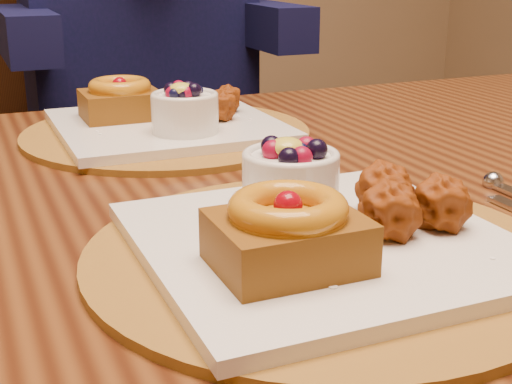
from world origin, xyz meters
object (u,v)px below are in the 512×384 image
Objects in this scene: place_setting_far at (166,120)px; chair_far at (89,169)px; dining_table at (226,248)px; place_setting_near at (318,230)px.

chair_far is at bearing 88.93° from place_setting_far.
chair_far reaches higher than dining_table.
place_setting_near is 1.00× the size of place_setting_far.
dining_table is 4.21× the size of place_setting_far.
place_setting_near is at bearing -90.61° from dining_table.
place_setting_far is (0.00, 0.43, -0.00)m from place_setting_near.
dining_table is 0.96m from chair_far.
place_setting_far is (-0.00, 0.22, 0.10)m from dining_table.
chair_far reaches higher than place_setting_far.
place_setting_far reaches higher than dining_table.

